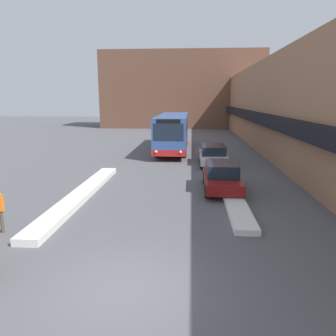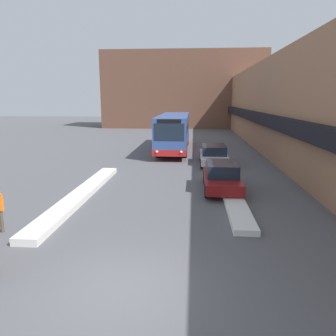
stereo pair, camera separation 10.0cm
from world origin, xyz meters
TOP-DOWN VIEW (x-y plane):
  - ground_plane at (0.00, 0.00)m, footprint 160.00×160.00m
  - building_row_right at (9.97, 24.00)m, footprint 5.50×60.00m
  - building_backdrop_far at (0.00, 48.57)m, footprint 26.00×8.00m
  - snow_bank_left at (-3.60, 7.48)m, footprint 0.90×10.91m
  - snow_bank_right at (3.60, 9.11)m, footprint 0.90×11.44m
  - city_bus at (-0.04, 22.51)m, footprint 2.55×12.26m
  - parked_car_front at (3.20, 9.26)m, footprint 1.80×4.35m
  - parked_car_middle at (3.20, 16.16)m, footprint 1.93×4.71m

SIDE VIEW (x-z plane):
  - ground_plane at x=0.00m, z-range 0.00..0.00m
  - snow_bank_right at x=3.60m, z-range 0.00..0.22m
  - snow_bank_left at x=-3.60m, z-range 0.00..0.27m
  - parked_car_middle at x=3.20m, z-range 0.01..1.38m
  - parked_car_front at x=3.20m, z-range 0.01..1.44m
  - city_bus at x=-0.04m, z-range 0.14..3.36m
  - building_row_right at x=9.97m, z-range -0.01..7.88m
  - building_backdrop_far at x=0.00m, z-range 0.00..12.08m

